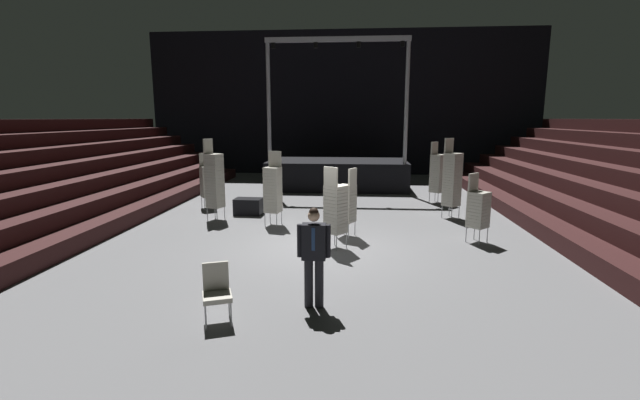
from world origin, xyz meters
The scene contains 15 objects.
ground_plane centered at (0.00, 0.00, -0.05)m, with size 22.00×30.00×0.10m, color slate.
arena_end_wall centered at (0.00, 15.00, 4.00)m, with size 22.00×0.30×8.00m, color black.
bleacher_bank_left centered at (-8.38, 1.00, 1.58)m, with size 5.25×24.00×3.15m.
stage_riser centered at (0.00, 9.78, 0.72)m, with size 6.27×3.54×6.45m.
man_with_tie centered at (0.18, -3.45, 0.99)m, with size 0.57×0.24×1.74m.
chair_stack_front_left centered at (-3.58, 2.83, 1.28)m, with size 0.57×0.57×2.56m.
chair_stack_front_right centered at (0.37, 0.02, 1.03)m, with size 0.62×0.62×2.05m.
chair_stack_mid_left centered at (3.92, 3.74, 1.28)m, with size 0.62×0.62×2.56m.
chair_stack_mid_right centered at (-4.45, 4.67, 0.98)m, with size 0.61×0.61×1.96m.
chair_stack_mid_centre centered at (-1.62, 2.30, 1.11)m, with size 0.53×0.53×2.22m.
chair_stack_rear_left centered at (0.60, 1.21, 0.94)m, with size 0.59×0.59×1.88m.
chair_stack_rear_right centered at (3.93, 6.38, 1.15)m, with size 0.62×0.62×2.31m.
chair_stack_rear_centre centered at (4.01, 0.89, 0.90)m, with size 0.62×0.62×1.79m.
equipment_road_case centered at (-2.73, 3.69, 0.27)m, with size 0.90×0.60×0.54m, color black.
loose_chair_near_man centered at (-1.30, -4.12, 0.53)m, with size 0.57×0.57×0.95m.
Camera 1 is at (0.87, -10.50, 3.19)m, focal length 24.67 mm.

